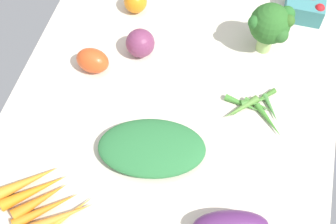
{
  "coord_description": "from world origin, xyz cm",
  "views": [
    {
      "loc": [
        -50.1,
        -12.85,
        89.69
      ],
      "look_at": [
        0.0,
        0.0,
        4.0
      ],
      "focal_mm": 47.06,
      "sensor_mm": 36.0,
      "label": 1
    }
  ],
  "objects_px": {
    "broccoli_head": "(272,24)",
    "red_onion_near_basket": "(140,43)",
    "heirloom_tomato_orange": "(135,2)",
    "berry_basket": "(306,4)",
    "carrot_bunch": "(43,204)",
    "leafy_greens_clump": "(152,148)",
    "roma_tomato": "(93,61)",
    "okra_pile": "(253,107)"
  },
  "relations": [
    {
      "from": "red_onion_near_basket",
      "to": "okra_pile",
      "type": "bearing_deg",
      "value": -107.8
    },
    {
      "from": "carrot_bunch",
      "to": "okra_pile",
      "type": "distance_m",
      "value": 0.51
    },
    {
      "from": "heirloom_tomato_orange",
      "to": "red_onion_near_basket",
      "type": "distance_m",
      "value": 0.15
    },
    {
      "from": "roma_tomato",
      "to": "red_onion_near_basket",
      "type": "bearing_deg",
      "value": -136.66
    },
    {
      "from": "okra_pile",
      "to": "carrot_bunch",
      "type": "bearing_deg",
      "value": 131.93
    },
    {
      "from": "broccoli_head",
      "to": "red_onion_near_basket",
      "type": "bearing_deg",
      "value": 106.88
    },
    {
      "from": "berry_basket",
      "to": "heirloom_tomato_orange",
      "type": "bearing_deg",
      "value": 103.31
    },
    {
      "from": "roma_tomato",
      "to": "red_onion_near_basket",
      "type": "height_order",
      "value": "red_onion_near_basket"
    },
    {
      "from": "leafy_greens_clump",
      "to": "carrot_bunch",
      "type": "height_order",
      "value": "leafy_greens_clump"
    },
    {
      "from": "heirloom_tomato_orange",
      "to": "red_onion_near_basket",
      "type": "height_order",
      "value": "red_onion_near_basket"
    },
    {
      "from": "leafy_greens_clump",
      "to": "red_onion_near_basket",
      "type": "xyz_separation_m",
      "value": [
        0.26,
        0.1,
        0.02
      ]
    },
    {
      "from": "roma_tomato",
      "to": "red_onion_near_basket",
      "type": "xyz_separation_m",
      "value": [
        0.08,
        -0.1,
        0.01
      ]
    },
    {
      "from": "okra_pile",
      "to": "broccoli_head",
      "type": "relative_size",
      "value": 1.05
    },
    {
      "from": "leafy_greens_clump",
      "to": "berry_basket",
      "type": "bearing_deg",
      "value": -29.32
    },
    {
      "from": "roma_tomato",
      "to": "leafy_greens_clump",
      "type": "bearing_deg",
      "value": 142.61
    },
    {
      "from": "heirloom_tomato_orange",
      "to": "roma_tomato",
      "type": "xyz_separation_m",
      "value": [
        -0.21,
        0.04,
        -0.0
      ]
    },
    {
      "from": "heirloom_tomato_orange",
      "to": "berry_basket",
      "type": "distance_m",
      "value": 0.45
    },
    {
      "from": "berry_basket",
      "to": "okra_pile",
      "type": "bearing_deg",
      "value": 165.79
    },
    {
      "from": "red_onion_near_basket",
      "to": "broccoli_head",
      "type": "xyz_separation_m",
      "value": [
        0.09,
        -0.3,
        0.05
      ]
    },
    {
      "from": "carrot_bunch",
      "to": "broccoli_head",
      "type": "bearing_deg",
      "value": -35.81
    },
    {
      "from": "berry_basket",
      "to": "red_onion_near_basket",
      "type": "xyz_separation_m",
      "value": [
        -0.24,
        0.39,
        0.0
      ]
    },
    {
      "from": "heirloom_tomato_orange",
      "to": "berry_basket",
      "type": "relative_size",
      "value": 0.62
    },
    {
      "from": "heirloom_tomato_orange",
      "to": "berry_basket",
      "type": "bearing_deg",
      "value": -76.69
    },
    {
      "from": "berry_basket",
      "to": "broccoli_head",
      "type": "xyz_separation_m",
      "value": [
        -0.15,
        0.08,
        0.06
      ]
    },
    {
      "from": "berry_basket",
      "to": "broccoli_head",
      "type": "height_order",
      "value": "broccoli_head"
    },
    {
      "from": "heirloom_tomato_orange",
      "to": "okra_pile",
      "type": "relative_size",
      "value": 0.42
    },
    {
      "from": "leafy_greens_clump",
      "to": "okra_pile",
      "type": "xyz_separation_m",
      "value": [
        0.17,
        -0.2,
        -0.01
      ]
    },
    {
      "from": "berry_basket",
      "to": "roma_tomato",
      "type": "distance_m",
      "value": 0.58
    },
    {
      "from": "carrot_bunch",
      "to": "roma_tomato",
      "type": "bearing_deg",
      "value": 2.97
    },
    {
      "from": "berry_basket",
      "to": "broccoli_head",
      "type": "bearing_deg",
      "value": 150.9
    },
    {
      "from": "leafy_greens_clump",
      "to": "red_onion_near_basket",
      "type": "bearing_deg",
      "value": 21.18
    },
    {
      "from": "okra_pile",
      "to": "leafy_greens_clump",
      "type": "bearing_deg",
      "value": 130.11
    },
    {
      "from": "heirloom_tomato_orange",
      "to": "roma_tomato",
      "type": "distance_m",
      "value": 0.22
    },
    {
      "from": "leafy_greens_clump",
      "to": "heirloom_tomato_orange",
      "type": "distance_m",
      "value": 0.43
    },
    {
      "from": "red_onion_near_basket",
      "to": "broccoli_head",
      "type": "distance_m",
      "value": 0.32
    },
    {
      "from": "heirloom_tomato_orange",
      "to": "berry_basket",
      "type": "xyz_separation_m",
      "value": [
        0.1,
        -0.44,
        0.0
      ]
    },
    {
      "from": "leafy_greens_clump",
      "to": "carrot_bunch",
      "type": "relative_size",
      "value": 1.09
    },
    {
      "from": "heirloom_tomato_orange",
      "to": "okra_pile",
      "type": "xyz_separation_m",
      "value": [
        -0.23,
        -0.35,
        -0.02
      ]
    },
    {
      "from": "leafy_greens_clump",
      "to": "carrot_bunch",
      "type": "xyz_separation_m",
      "value": [
        -0.17,
        0.18,
        -0.01
      ]
    },
    {
      "from": "carrot_bunch",
      "to": "red_onion_near_basket",
      "type": "height_order",
      "value": "red_onion_near_basket"
    },
    {
      "from": "heirloom_tomato_orange",
      "to": "broccoli_head",
      "type": "distance_m",
      "value": 0.36
    },
    {
      "from": "heirloom_tomato_orange",
      "to": "red_onion_near_basket",
      "type": "relative_size",
      "value": 0.85
    }
  ]
}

